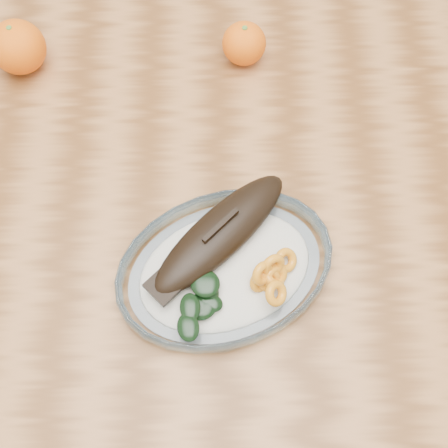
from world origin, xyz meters
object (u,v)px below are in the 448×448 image
object	(u,v)px
orange_left	(18,47)
orange_right	(244,44)
plated_meal	(225,266)
dining_table	(155,201)

from	to	relation	value
orange_left	orange_right	size ratio (longest dim) A/B	1.23
plated_meal	orange_left	size ratio (longest dim) A/B	7.92
dining_table	plated_meal	bearing A→B (deg)	-55.04
orange_left	orange_right	world-z (taller)	orange_left
orange_right	orange_left	bearing A→B (deg)	-178.76
plated_meal	orange_right	xyz separation A→B (m)	(0.04, 0.35, 0.02)
plated_meal	orange_left	bearing A→B (deg)	111.63
dining_table	orange_left	xyz separation A→B (m)	(-0.19, 0.19, 0.14)
plated_meal	orange_left	world-z (taller)	orange_left
orange_left	orange_right	distance (m)	0.34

